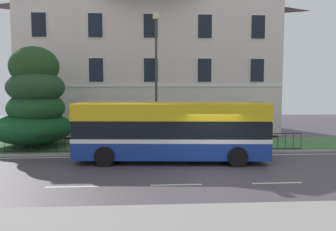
% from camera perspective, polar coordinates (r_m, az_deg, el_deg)
% --- Properties ---
extents(ground_plane, '(60.00, 56.00, 0.18)m').
position_cam_1_polar(ground_plane, '(16.78, 7.43, -8.41)').
color(ground_plane, '#463E45').
extents(georgian_townhouse, '(19.46, 9.54, 11.65)m').
position_cam_1_polar(georgian_townhouse, '(29.84, -2.94, 9.13)').
color(georgian_townhouse, silver).
rests_on(georgian_townhouse, ground_plane).
extents(iron_verge_railing, '(17.08, 0.04, 0.97)m').
position_cam_1_polar(iron_verge_railing, '(19.80, -2.49, -4.39)').
color(iron_verge_railing, black).
rests_on(iron_verge_railing, ground_plane).
extents(evergreen_tree, '(4.77, 4.77, 6.00)m').
position_cam_1_polar(evergreen_tree, '(22.61, -20.80, 1.65)').
color(evergreen_tree, '#423328').
rests_on(evergreen_tree, ground_plane).
extents(single_decker_bus, '(9.71, 3.15, 2.96)m').
position_cam_1_polar(single_decker_bus, '(17.71, 0.52, -2.44)').
color(single_decker_bus, navy).
rests_on(single_decker_bus, ground_plane).
extents(street_lamp_post, '(0.36, 0.24, 7.86)m').
position_cam_1_polar(street_lamp_post, '(20.71, -1.93, 6.95)').
color(street_lamp_post, '#333338').
rests_on(street_lamp_post, ground_plane).
extents(litter_bin, '(0.47, 0.47, 1.04)m').
position_cam_1_polar(litter_bin, '(20.95, -12.30, -3.91)').
color(litter_bin, '#23472D').
rests_on(litter_bin, ground_plane).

